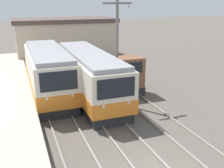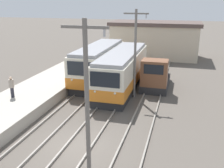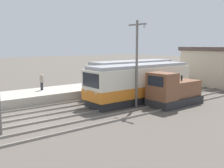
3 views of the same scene
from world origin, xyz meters
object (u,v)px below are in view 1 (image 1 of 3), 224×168
Objects in this scene: commuter_train_left at (48,74)px; shunting_locomotive at (120,75)px; commuter_train_center at (89,77)px; catenary_mast_mid at (117,49)px.

commuter_train_left is 1.92× the size of shunting_locomotive.
commuter_train_center is 3.23m from shunting_locomotive.
commuter_train_center is 1.56× the size of catenary_mast_mid.
commuter_train_left is at bearing 175.30° from shunting_locomotive.
catenary_mast_mid is at bearing -52.39° from commuter_train_center.
shunting_locomotive is (3.00, 1.12, -0.44)m from commuter_train_center.
commuter_train_left reaches higher than shunting_locomotive.
commuter_train_left is at bearing 140.50° from catenary_mast_mid.
catenary_mast_mid is (-1.49, -3.07, 2.78)m from shunting_locomotive.
commuter_train_center is (2.80, -1.59, -0.06)m from commuter_train_left.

